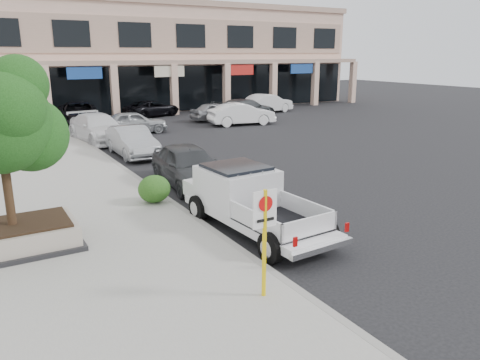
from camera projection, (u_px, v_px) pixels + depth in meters
name	position (u px, v px, depth m)	size (l,w,h in m)	color
ground	(281.00, 238.00, 13.18)	(120.00, 120.00, 0.00)	black
sidewalk	(41.00, 208.00, 15.50)	(8.00, 52.00, 0.15)	gray
curb	(155.00, 191.00, 17.41)	(0.20, 52.00, 0.15)	gray
strip_mall	(145.00, 56.00, 44.12)	(40.55, 12.43, 9.50)	#C8A38C
planter	(14.00, 237.00, 12.03)	(3.20, 2.20, 0.68)	black
planter_tree	(4.00, 122.00, 11.45)	(2.90, 2.55, 4.00)	black
no_parking_sign	(265.00, 229.00, 9.39)	(0.55, 0.09, 2.30)	yellow
hedge	(154.00, 189.00, 15.76)	(1.10, 0.99, 0.94)	#1A4B15
pickup_truck	(256.00, 202.00, 13.42)	(2.12, 5.72, 1.80)	silver
curb_car_a	(188.00, 165.00, 18.22)	(1.92, 4.77, 1.62)	#313337
curb_car_b	(132.00, 141.00, 23.53)	(1.58, 4.53, 1.49)	#94979B
curb_car_c	(98.00, 128.00, 27.41)	(2.24, 5.52, 1.60)	silver
curb_car_d	(79.00, 114.00, 33.43)	(2.78, 6.03, 1.68)	black
lot_car_a	(134.00, 122.00, 30.14)	(1.72, 4.28, 1.46)	#A5A9AE
lot_car_b	(242.00, 114.00, 33.78)	(1.68, 4.80, 1.58)	white
lot_car_c	(246.00, 109.00, 36.21)	(2.30, 5.66, 1.64)	#303336
lot_car_d	(152.00, 108.00, 38.27)	(2.19, 4.76, 1.32)	black
lot_car_e	(217.00, 111.00, 35.94)	(1.67, 4.15, 1.41)	#9D9FA4
lot_car_f	(267.00, 103.00, 40.67)	(1.72, 4.92, 1.62)	silver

